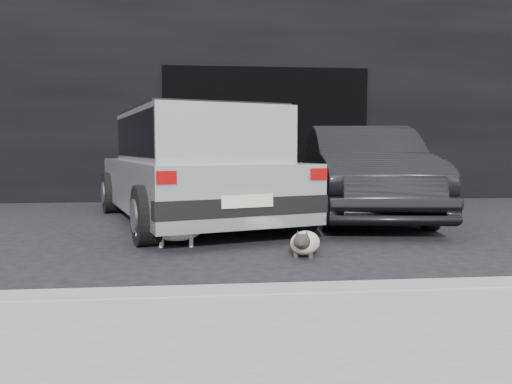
{
  "coord_description": "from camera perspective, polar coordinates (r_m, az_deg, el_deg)",
  "views": [
    {
      "loc": [
        -0.2,
        -5.76,
        1.03
      ],
      "look_at": [
        0.31,
        -0.79,
        0.59
      ],
      "focal_mm": 35.0,
      "sensor_mm": 36.0,
      "label": 1
    }
  ],
  "objects": [
    {
      "name": "ground",
      "position": [
        5.85,
        -3.81,
        -5.13
      ],
      "size": [
        80.0,
        80.0,
        0.0
      ],
      "primitive_type": "plane",
      "color": "black",
      "rests_on": "ground"
    },
    {
      "name": "building_facade",
      "position": [
        11.91,
        0.0,
        12.08
      ],
      "size": [
        34.0,
        4.0,
        5.0
      ],
      "primitive_type": "cube",
      "color": "black",
      "rests_on": "ground"
    },
    {
      "name": "garage_opening",
      "position": [
        9.83,
        1.2,
        6.57
      ],
      "size": [
        4.0,
        0.1,
        2.6
      ],
      "primitive_type": "cube",
      "color": "black",
      "rests_on": "ground"
    },
    {
      "name": "curb",
      "position": [
        3.51,
        14.62,
        -11.15
      ],
      "size": [
        18.0,
        0.25,
        0.12
      ],
      "primitive_type": "cube",
      "color": "gray",
      "rests_on": "ground"
    },
    {
      "name": "sidewalk",
      "position": [
        2.49,
        24.79,
        -18.44
      ],
      "size": [
        18.0,
        2.2,
        0.11
      ],
      "primitive_type": "cube",
      "color": "gray",
      "rests_on": "ground"
    },
    {
      "name": "silver_hatchback",
      "position": [
        6.93,
        -7.22,
        3.49
      ],
      "size": [
        3.06,
        4.6,
        1.56
      ],
      "rotation": [
        0.0,
        0.0,
        0.3
      ],
      "color": "silver",
      "rests_on": "ground"
    },
    {
      "name": "second_car",
      "position": [
        7.59,
        12.03,
        2.28
      ],
      "size": [
        1.96,
        4.3,
        1.37
      ],
      "primitive_type": "imported",
      "rotation": [
        0.0,
        0.0,
        -0.13
      ],
      "color": "black",
      "rests_on": "ground"
    },
    {
      "name": "cat_siamese",
      "position": [
        4.81,
        5.57,
        -5.78
      ],
      "size": [
        0.44,
        0.81,
        0.29
      ],
      "rotation": [
        0.0,
        0.0,
        2.83
      ],
      "color": "beige",
      "rests_on": "ground"
    },
    {
      "name": "cat_white",
      "position": [
        5.33,
        -8.7,
        -4.25
      ],
      "size": [
        0.78,
        0.27,
        0.36
      ],
      "rotation": [
        0.0,
        0.0,
        -1.56
      ],
      "color": "white",
      "rests_on": "ground"
    }
  ]
}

